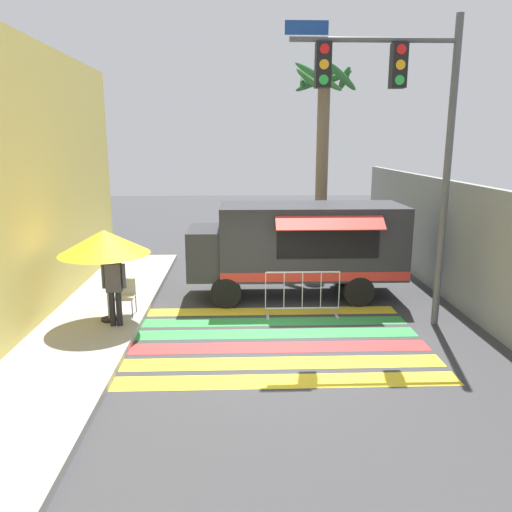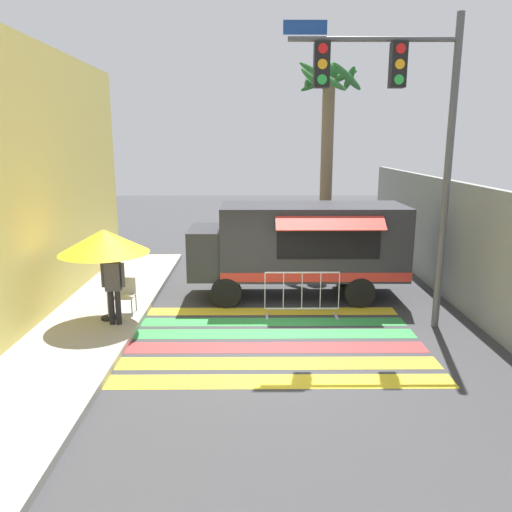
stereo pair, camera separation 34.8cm
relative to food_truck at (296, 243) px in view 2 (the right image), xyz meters
The scene contains 11 objects.
ground_plane 3.73m from the food_truck, 102.74° to the right, with size 60.00×60.00×0.00m, color #38383A.
sidewalk_left 7.01m from the food_truck, 151.01° to the right, with size 4.40×16.00×0.15m.
concrete_wall_right 4.20m from the food_truck, ahead, with size 0.20×16.00×3.19m.
crosswalk_painted 3.58m from the food_truck, 103.38° to the right, with size 6.40×4.36×0.01m.
food_truck is the anchor object (origin of this frame).
traffic_signal_pole 4.45m from the food_truck, 49.39° to the right, with size 3.71×0.29×6.80m.
patio_umbrella 5.07m from the food_truck, 154.17° to the right, with size 2.03×2.03×2.13m.
folding_chair 4.67m from the food_truck, 157.76° to the right, with size 0.46×0.46×0.85m.
vendor_person 5.00m from the food_truck, 149.52° to the right, with size 0.53×0.22×1.70m.
barricade_front 1.91m from the food_truck, 89.13° to the right, with size 1.83×0.44×1.14m.
palm_tree 5.29m from the food_truck, 71.70° to the left, with size 2.28×2.35×6.78m.
Camera 2 is at (-0.42, -9.95, 4.21)m, focal length 35.00 mm.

